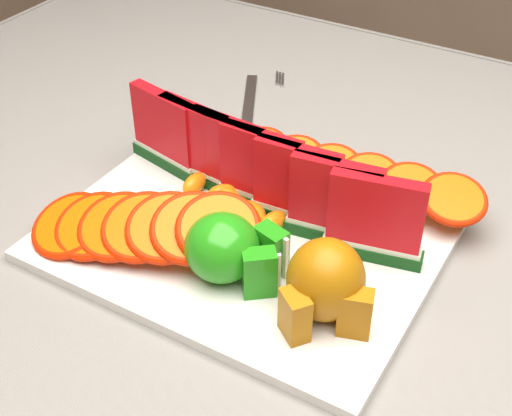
# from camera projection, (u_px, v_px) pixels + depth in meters

# --- Properties ---
(table) EXTENTS (1.40, 0.90, 0.75)m
(table) POSITION_uv_depth(u_px,v_px,m) (341.00, 302.00, 0.84)
(table) COLOR #4C2E1C
(table) RESTS_ON ground
(tablecloth) EXTENTS (1.53, 1.03, 0.20)m
(tablecloth) POSITION_uv_depth(u_px,v_px,m) (345.00, 263.00, 0.81)
(tablecloth) COLOR gray
(tablecloth) RESTS_ON table
(platter) EXTENTS (0.40, 0.30, 0.01)m
(platter) POSITION_uv_depth(u_px,v_px,m) (243.00, 239.00, 0.77)
(platter) COLOR silver
(platter) RESTS_ON tablecloth
(apple_cluster) EXTENTS (0.11, 0.09, 0.07)m
(apple_cluster) POSITION_uv_depth(u_px,v_px,m) (229.00, 250.00, 0.69)
(apple_cluster) COLOR #3C8615
(apple_cluster) RESTS_ON platter
(pear_cluster) EXTENTS (0.10, 0.10, 0.08)m
(pear_cluster) POSITION_uv_depth(u_px,v_px,m) (326.00, 284.00, 0.65)
(pear_cluster) COLOR #B7931F
(pear_cluster) RESTS_ON platter
(fork) EXTENTS (0.09, 0.19, 0.00)m
(fork) POSITION_uv_depth(u_px,v_px,m) (252.00, 102.00, 1.01)
(fork) COLOR silver
(fork) RESTS_ON tablecloth
(watermelon_row) EXTENTS (0.39, 0.07, 0.10)m
(watermelon_row) POSITION_uv_depth(u_px,v_px,m) (261.00, 173.00, 0.77)
(watermelon_row) COLOR #09340E
(watermelon_row) RESTS_ON platter
(orange_fan_front) EXTENTS (0.27, 0.16, 0.07)m
(orange_fan_front) POSITION_uv_depth(u_px,v_px,m) (142.00, 227.00, 0.73)
(orange_fan_front) COLOR #EF3400
(orange_fan_front) RESTS_ON platter
(orange_fan_back) EXTENTS (0.37, 0.10, 0.05)m
(orange_fan_back) POSITION_uv_depth(u_px,v_px,m) (331.00, 167.00, 0.82)
(orange_fan_back) COLOR #EF3400
(orange_fan_back) RESTS_ON platter
(tangerine_segments) EXTENTS (0.14, 0.06, 0.02)m
(tangerine_segments) POSITION_uv_depth(u_px,v_px,m) (237.00, 204.00, 0.79)
(tangerine_segments) COLOR orange
(tangerine_segments) RESTS_ON platter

